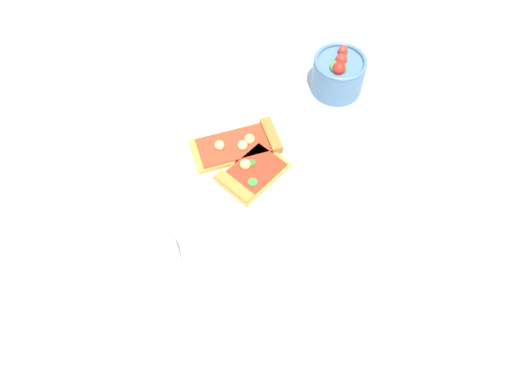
{
  "coord_description": "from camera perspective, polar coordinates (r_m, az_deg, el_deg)",
  "views": [
    {
      "loc": [
        0.46,
        -0.15,
        0.73
      ],
      "look_at": [
        0.05,
        -0.03,
        0.03
      ],
      "focal_mm": 34.47,
      "sensor_mm": 36.0,
      "label": 1
    }
  ],
  "objects": [
    {
      "name": "plate",
      "position": [
        0.88,
        -1.75,
        3.16
      ],
      "size": [
        0.28,
        0.28,
        0.01
      ],
      "primitive_type": "cylinder",
      "color": "white",
      "rests_on": "ground_plane"
    },
    {
      "name": "salad_bowl",
      "position": [
        0.99,
        9.52,
        13.39
      ],
      "size": [
        0.1,
        0.1,
        0.09
      ],
      "color": "#4C7299",
      "rests_on": "ground_plane"
    },
    {
      "name": "pizza_slice_near",
      "position": [
        0.86,
        -0.76,
        2.18
      ],
      "size": [
        0.13,
        0.14,
        0.03
      ],
      "color": "gold",
      "rests_on": "plate"
    },
    {
      "name": "paper_napkin",
      "position": [
        0.77,
        1.43,
        -14.26
      ],
      "size": [
        0.18,
        0.17,
        0.0
      ],
      "primitive_type": "cube",
      "rotation": [
        0.0,
        0.0,
        -0.29
      ],
      "color": "white",
      "rests_on": "ground_plane"
    },
    {
      "name": "soda_glass",
      "position": [
        0.76,
        -11.62,
        -7.61
      ],
      "size": [
        0.07,
        0.07,
        0.11
      ],
      "color": "silver",
      "rests_on": "ground_plane"
    },
    {
      "name": "pizza_slice_far",
      "position": [
        0.89,
        -1.68,
        5.58
      ],
      "size": [
        0.08,
        0.16,
        0.03
      ],
      "color": "gold",
      "rests_on": "plate"
    },
    {
      "name": "ground_plane",
      "position": [
        0.88,
        1.15,
        1.94
      ],
      "size": [
        2.4,
        2.4,
        0.0
      ],
      "primitive_type": "plane",
      "color": "silver",
      "rests_on": "ground"
    }
  ]
}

